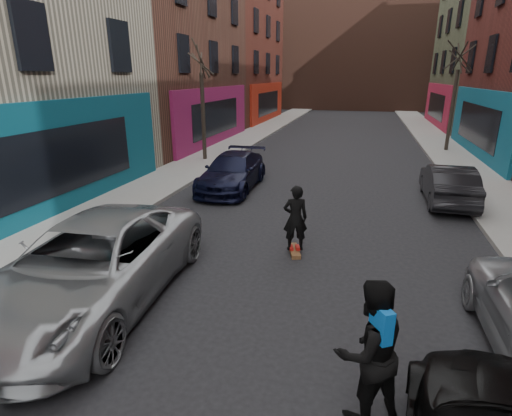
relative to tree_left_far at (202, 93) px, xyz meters
The scene contains 11 objects.
sidewalk_left 12.45m from the tree_left_far, 90.24° to the left, with size 2.50×84.00×0.13m, color gray.
sidewalk_right 17.61m from the tree_left_far, 43.95° to the left, with size 2.50×84.00×0.13m, color gray.
building_far 38.67m from the tree_left_far, 80.73° to the left, with size 40.00×10.00×14.00m, color #47281E.
tree_left_far is the anchor object (origin of this frame).
tree_right_far 13.78m from the tree_left_far, 25.82° to the left, with size 2.00×2.00×6.80m, color black, non-canonical shape.
parked_left_far 13.62m from the tree_left_far, 77.04° to the right, with size 2.66×5.77×1.60m, color #919599.
parked_left_end 6.10m from the tree_left_far, 56.74° to the right, with size 1.88×4.62×1.34m, color black.
parked_right_end 11.86m from the tree_left_far, 22.25° to the right, with size 1.41×4.03×1.33m, color black.
skateboard 12.15m from the tree_left_far, 57.23° to the right, with size 0.22×0.80×0.10m, color brown.
skateboarder 11.94m from the tree_left_far, 57.23° to the right, with size 0.60×0.39×1.63m, color black.
pedestrian 16.74m from the tree_left_far, 61.01° to the right, with size 1.18×1.12×1.92m.
Camera 1 is at (1.54, -0.82, 4.19)m, focal length 28.00 mm.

